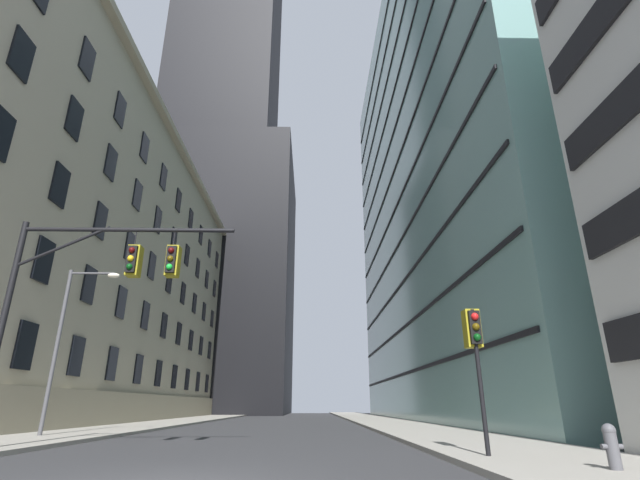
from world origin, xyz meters
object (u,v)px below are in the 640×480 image
object	(u,v)px
traffic_signal_mast	(99,283)
traffic_light_near_right	(474,336)
street_lamppost	(68,332)
fire_hydrant	(611,444)

from	to	relation	value
traffic_signal_mast	traffic_light_near_right	world-z (taller)	traffic_signal_mast
traffic_light_near_right	street_lamppost	xyz separation A→B (m)	(-15.52, 8.53, 1.37)
traffic_signal_mast	street_lamppost	distance (m)	7.89
traffic_light_near_right	street_lamppost	bearing A→B (deg)	151.20
traffic_light_near_right	street_lamppost	size ratio (longest dim) A/B	0.51
street_lamppost	fire_hydrant	size ratio (longest dim) A/B	8.51
traffic_signal_mast	street_lamppost	bearing A→B (deg)	122.27
street_lamppost	traffic_signal_mast	bearing A→B (deg)	-57.73
traffic_signal_mast	traffic_light_near_right	bearing A→B (deg)	-9.42
traffic_light_near_right	fire_hydrant	bearing A→B (deg)	-60.88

